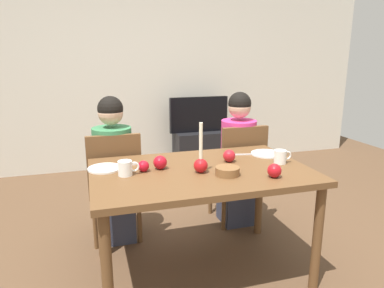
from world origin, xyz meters
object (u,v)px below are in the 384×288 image
at_px(tv, 199,114).
at_px(apple_near_candle, 229,156).
at_px(mug_left, 126,168).
at_px(chair_left, 115,181).
at_px(candle_centerpiece, 201,162).
at_px(chair_right, 239,169).
at_px(dining_table, 201,181).
at_px(apple_by_right_mug, 143,166).
at_px(person_left_child, 114,172).
at_px(plate_right, 267,154).
at_px(person_right_child, 238,161).
at_px(bowl_walnuts, 227,171).
at_px(plate_left, 105,168).
at_px(apple_by_left_plate, 160,162).
at_px(tv_stand, 199,149).
at_px(apple_far_edge, 274,171).
at_px(mug_right, 281,157).

distance_m(tv, apple_near_candle, 2.26).
bearing_deg(mug_left, apple_near_candle, 6.55).
relative_size(chair_left, candle_centerpiece, 2.81).
height_order(chair_right, candle_centerpiece, candle_centerpiece).
bearing_deg(dining_table, tv, 72.56).
bearing_deg(mug_left, apple_by_right_mug, 19.49).
bearing_deg(chair_left, apple_near_candle, -34.11).
distance_m(chair_right, person_left_child, 1.06).
bearing_deg(plate_right, chair_left, 159.11).
distance_m(person_right_child, mug_left, 1.22).
xyz_separation_m(dining_table, bowl_walnuts, (0.12, -0.16, 0.11)).
xyz_separation_m(plate_left, apple_near_candle, (0.83, -0.08, 0.04)).
xyz_separation_m(candle_centerpiece, apple_by_left_plate, (-0.23, 0.14, -0.02)).
xyz_separation_m(dining_table, chair_right, (0.55, 0.61, -0.15)).
relative_size(chair_right, mug_left, 6.86).
bearing_deg(tv_stand, plate_right, -93.93).
relative_size(plate_left, apple_by_right_mug, 3.01).
height_order(tv_stand, tv, tv).
height_order(tv, apple_far_edge, tv).
relative_size(person_right_child, tv, 1.48).
relative_size(tv, bowl_walnuts, 5.27).
bearing_deg(chair_right, bowl_walnuts, -119.23).
relative_size(tv, apple_by_left_plate, 8.84).
bearing_deg(person_right_child, person_left_child, 180.00).
height_order(candle_centerpiece, plate_right, candle_centerpiece).
relative_size(plate_right, apple_by_left_plate, 2.60).
bearing_deg(apple_by_left_plate, apple_by_right_mug, -169.17).
height_order(dining_table, person_right_child, person_right_child).
relative_size(person_right_child, mug_left, 8.94).
distance_m(person_left_child, plate_right, 1.19).
distance_m(candle_centerpiece, plate_right, 0.65).
xyz_separation_m(person_left_child, mug_right, (1.07, -0.67, 0.23)).
distance_m(plate_left, apple_far_edge, 1.07).
distance_m(dining_table, apple_near_candle, 0.29).
distance_m(dining_table, person_left_child, 0.83).
xyz_separation_m(person_right_child, plate_left, (-1.15, -0.46, 0.19)).
xyz_separation_m(chair_right, tv, (0.17, 1.69, 0.20)).
bearing_deg(mug_right, apple_near_candle, 157.82).
distance_m(tv_stand, apple_far_edge, 2.66).
height_order(plate_left, apple_near_candle, apple_near_candle).
bearing_deg(apple_by_right_mug, mug_left, -160.51).
bearing_deg(dining_table, apple_far_edge, -36.33).
bearing_deg(mug_left, apple_far_edge, -18.93).
distance_m(tv_stand, plate_left, 2.55).
bearing_deg(apple_far_edge, apple_by_left_plate, 150.47).
bearing_deg(tv_stand, dining_table, -107.45).
xyz_separation_m(mug_right, apple_by_left_plate, (-0.81, 0.11, -0.00)).
distance_m(chair_left, apple_by_left_plate, 0.65).
relative_size(plate_right, mug_right, 1.83).
xyz_separation_m(candle_centerpiece, mug_left, (-0.46, 0.08, -0.02)).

